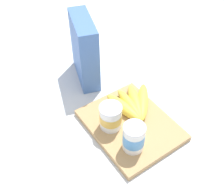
# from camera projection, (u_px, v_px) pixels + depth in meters

# --- Properties ---
(ground_plane) EXTENTS (2.40, 2.40, 0.00)m
(ground_plane) POSITION_uv_depth(u_px,v_px,m) (130.00, 127.00, 0.95)
(ground_plane) COLOR silver
(cutting_board) EXTENTS (0.31, 0.25, 0.02)m
(cutting_board) POSITION_uv_depth(u_px,v_px,m) (130.00, 125.00, 0.94)
(cutting_board) COLOR tan
(cutting_board) RESTS_ON ground_plane
(cereal_box) EXTENTS (0.21, 0.13, 0.25)m
(cereal_box) POSITION_uv_depth(u_px,v_px,m) (85.00, 50.00, 1.05)
(cereal_box) COLOR #4770B7
(cereal_box) RESTS_ON ground_plane
(yogurt_cup_front) EXTENTS (0.07, 0.07, 0.10)m
(yogurt_cup_front) POSITION_uv_depth(u_px,v_px,m) (134.00, 138.00, 0.83)
(yogurt_cup_front) COLOR white
(yogurt_cup_front) RESTS_ON cutting_board
(yogurt_cup_back) EXTENTS (0.07, 0.07, 0.09)m
(yogurt_cup_back) POSITION_uv_depth(u_px,v_px,m) (111.00, 117.00, 0.90)
(yogurt_cup_back) COLOR white
(yogurt_cup_back) RESTS_ON cutting_board
(banana_bunch) EXTENTS (0.18, 0.18, 0.04)m
(banana_bunch) POSITION_uv_depth(u_px,v_px,m) (133.00, 104.00, 0.97)
(banana_bunch) COLOR yellow
(banana_bunch) RESTS_ON cutting_board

